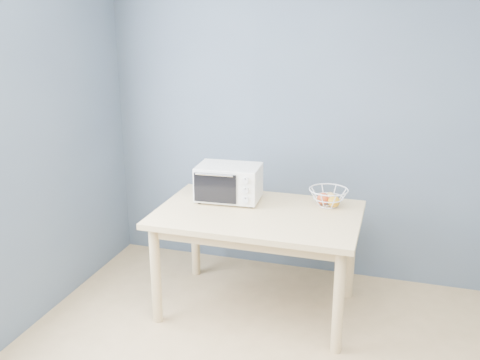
% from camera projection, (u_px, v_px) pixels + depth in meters
% --- Properties ---
extents(room, '(4.01, 4.51, 2.61)m').
position_uv_depth(room, '(302.00, 228.00, 2.00)').
color(room, tan).
rests_on(room, ground).
extents(dining_table, '(1.40, 0.90, 0.75)m').
position_uv_depth(dining_table, '(258.00, 225.00, 3.73)').
color(dining_table, '#DFC685').
rests_on(dining_table, ground).
extents(toaster_oven, '(0.47, 0.36, 0.27)m').
position_uv_depth(toaster_oven, '(226.00, 182.00, 3.89)').
color(toaster_oven, white).
rests_on(toaster_oven, dining_table).
extents(fruit_basket, '(0.34, 0.34, 0.13)m').
position_uv_depth(fruit_basket, '(329.00, 197.00, 3.79)').
color(fruit_basket, silver).
rests_on(fruit_basket, dining_table).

